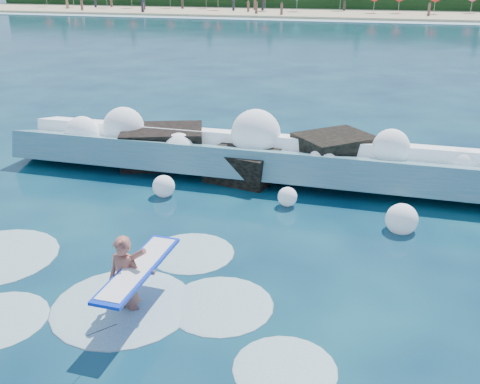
% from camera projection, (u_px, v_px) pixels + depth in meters
% --- Properties ---
extents(ground, '(200.00, 200.00, 0.00)m').
position_uv_depth(ground, '(150.00, 269.00, 11.77)').
color(ground, '#07213C').
rests_on(ground, ground).
extents(beach, '(140.00, 20.00, 0.40)m').
position_uv_depth(beach, '(365.00, 14.00, 81.17)').
color(beach, tan).
rests_on(beach, ground).
extents(wet_band, '(140.00, 5.00, 0.08)m').
position_uv_depth(wet_band, '(360.00, 21.00, 71.43)').
color(wet_band, silver).
rests_on(wet_band, ground).
extents(breaking_wave, '(17.80, 2.78, 1.53)m').
position_uv_depth(breaking_wave, '(282.00, 160.00, 16.94)').
color(breaking_wave, teal).
rests_on(breaking_wave, ground).
extents(rock_cluster, '(8.70, 3.58, 1.55)m').
position_uv_depth(rock_cluster, '(237.00, 156.00, 17.45)').
color(rock_cluster, black).
rests_on(rock_cluster, ground).
extents(surfer_with_board, '(0.95, 3.00, 1.88)m').
position_uv_depth(surfer_with_board, '(128.00, 280.00, 10.05)').
color(surfer_with_board, '#A65C4D').
rests_on(surfer_with_board, ground).
extents(wave_spray, '(14.72, 4.53, 2.14)m').
position_uv_depth(wave_spray, '(257.00, 145.00, 16.80)').
color(wave_spray, white).
rests_on(wave_spray, ground).
extents(surf_foam, '(9.41, 5.42, 0.14)m').
position_uv_depth(surf_foam, '(99.00, 288.00, 11.05)').
color(surf_foam, silver).
rests_on(surf_foam, ground).
extents(beachgoers, '(98.65, 13.92, 1.93)m').
position_uv_depth(beachgoers, '(377.00, 9.00, 77.74)').
color(beachgoers, '#3F332D').
rests_on(beachgoers, ground).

